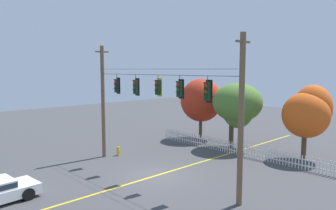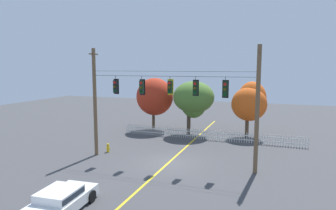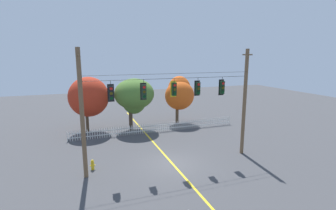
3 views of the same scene
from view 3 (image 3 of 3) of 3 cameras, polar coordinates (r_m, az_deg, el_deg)
name	(u,v)px [view 3 (image 3 of 3)]	position (r m, az deg, el deg)	size (l,w,h in m)	color
ground	(172,164)	(19.14, 0.98, -13.17)	(80.00, 80.00, 0.00)	#424244
lane_centerline_stripe	(172,163)	(19.14, 0.98, -13.16)	(0.16, 36.00, 0.01)	gold
signal_support_span	(172,107)	(17.80, 1.03, -0.52)	(12.50, 1.10, 8.41)	brown
traffic_signal_northbound_primary	(111,93)	(16.59, -12.83, 2.66)	(0.43, 0.38, 1.40)	black
traffic_signal_southbound_primary	(144,92)	(16.98, -5.53, 3.08)	(0.43, 0.38, 1.40)	black
traffic_signal_northbound_secondary	(174,89)	(17.64, 1.39, 3.62)	(0.43, 0.38, 1.32)	black
traffic_signal_eastbound_side	(198,88)	(18.38, 6.79, 3.80)	(0.43, 0.38, 1.34)	black
traffic_signal_westbound_side	(222,87)	(19.38, 12.20, 3.92)	(0.43, 0.38, 1.41)	black
white_picket_fence	(157,128)	(26.31, -2.44, -5.15)	(17.62, 0.06, 0.98)	silver
autumn_maple_near_fence	(87,96)	(27.07, -17.86, 1.88)	(4.07, 3.82, 5.78)	brown
autumn_maple_mid	(134,95)	(26.87, -7.71, 2.25)	(4.23, 3.97, 5.53)	#473828
autumn_oak_far_east	(179,93)	(29.40, 2.62, 2.66)	(3.46, 3.36, 5.54)	brown
fire_hydrant	(93,165)	(18.85, -16.79, -12.89)	(0.38, 0.22, 0.74)	gold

